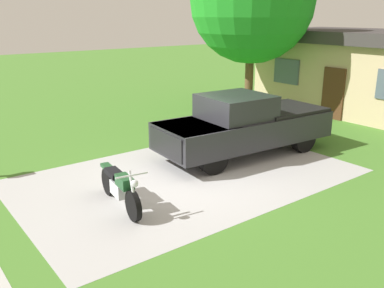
% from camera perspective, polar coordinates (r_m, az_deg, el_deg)
% --- Properties ---
extents(ground_plane, '(80.00, 80.00, 0.00)m').
position_cam_1_polar(ground_plane, '(11.28, -0.60, -4.41)').
color(ground_plane, '#46792A').
extents(driveway_pad, '(5.58, 8.80, 0.01)m').
position_cam_1_polar(driveway_pad, '(11.28, -0.60, -4.40)').
color(driveway_pad, '#AAAAAA').
rests_on(driveway_pad, ground).
extents(motorcycle, '(2.21, 0.70, 1.09)m').
position_cam_1_polar(motorcycle, '(9.53, -9.78, -5.83)').
color(motorcycle, black).
rests_on(motorcycle, ground).
extents(pickup_truck, '(2.38, 5.74, 1.90)m').
position_cam_1_polar(pickup_truck, '(12.91, 7.44, 2.69)').
color(pickup_truck, black).
rests_on(pickup_truck, ground).
extents(shade_tree, '(5.22, 5.22, 7.34)m').
position_cam_1_polar(shade_tree, '(18.54, 8.20, 18.82)').
color(shade_tree, brown).
rests_on(shade_tree, ground).
extents(neighbor_house, '(9.60, 5.60, 3.50)m').
position_cam_1_polar(neighbor_house, '(20.25, 22.98, 9.18)').
color(neighbor_house, tan).
rests_on(neighbor_house, ground).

